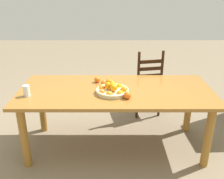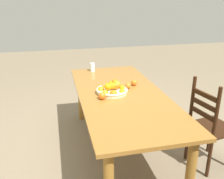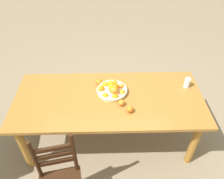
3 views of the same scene
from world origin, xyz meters
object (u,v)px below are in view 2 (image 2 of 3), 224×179
Objects in this scene: orange_loose_1 at (102,96)px; orange_loose_2 at (128,86)px; fruit_bowl at (112,89)px; orange_loose_0 at (134,83)px; dining_table at (121,102)px; drinking_glass at (92,67)px; chair_near_window at (209,127)px.

orange_loose_1 reaches higher than orange_loose_2.
orange_loose_0 is (-0.17, 0.30, -0.01)m from fruit_bowl.
fruit_bowl is 5.21× the size of orange_loose_2.
dining_table is 0.93m from drinking_glass.
chair_near_window is 0.97m from orange_loose_2.
fruit_bowl is 0.87m from drinking_glass.
fruit_bowl is at bearing -113.91° from dining_table.
chair_near_window is 1.09m from fruit_bowl.
orange_loose_2 is (-0.58, -0.71, 0.31)m from chair_near_window.
orange_loose_0 is at bearing 31.74° from chair_near_window.
orange_loose_1 reaches higher than dining_table.
fruit_bowl is 0.21m from orange_loose_1.
dining_table is 0.33m from orange_loose_0.
dining_table is 0.29m from orange_loose_1.
fruit_bowl reaches higher than orange_loose_2.
fruit_bowl is (-0.49, -0.92, 0.31)m from chair_near_window.
orange_loose_0 is 1.06× the size of orange_loose_2.
orange_loose_1 is 0.42m from orange_loose_2.
drinking_glass is at bearing 25.29° from chair_near_window.
fruit_bowl reaches higher than drinking_glass.
orange_loose_0 is at bearing 129.44° from orange_loose_2.
drinking_glass is at bearing -169.26° from dining_table.
orange_loose_0 is at bearing 119.46° from fruit_bowl.
orange_loose_0 reaches higher than dining_table.
orange_loose_0 is 0.92× the size of orange_loose_1.
orange_loose_2 is at bearing 39.62° from chair_near_window.
dining_table is 2.15× the size of chair_near_window.
chair_near_window is 1.71m from drinking_glass.
orange_loose_2 is at bearing 124.97° from orange_loose_1.
drinking_glass is (-0.77, -0.29, 0.02)m from orange_loose_2.
chair_near_window is 1.15m from orange_loose_1.
orange_loose_2 is 0.82m from drinking_glass.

